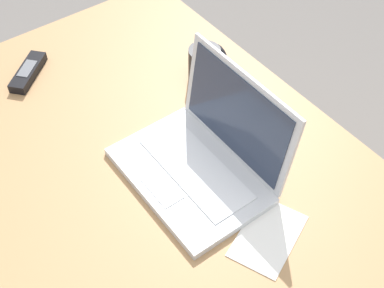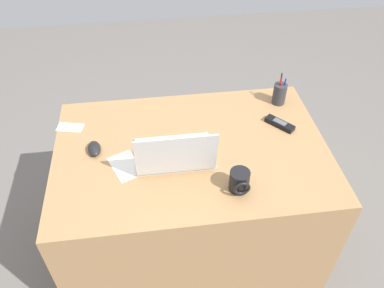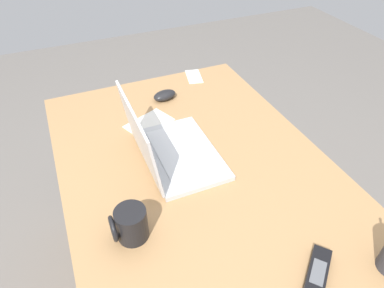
{
  "view_description": "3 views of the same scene",
  "coord_description": "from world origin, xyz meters",
  "px_view_note": "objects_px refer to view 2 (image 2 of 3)",
  "views": [
    {
      "loc": [
        0.68,
        -0.4,
        1.7
      ],
      "look_at": [
        0.07,
        0.05,
        0.84
      ],
      "focal_mm": 49.85,
      "sensor_mm": 36.0,
      "label": 1
    },
    {
      "loc": [
        0.17,
        1.28,
        1.97
      ],
      "look_at": [
        0.0,
        0.04,
        0.82
      ],
      "focal_mm": 36.05,
      "sensor_mm": 36.0,
      "label": 2
    },
    {
      "loc": [
        -0.73,
        0.33,
        1.52
      ],
      "look_at": [
        0.04,
        0.01,
        0.83
      ],
      "focal_mm": 32.11,
      "sensor_mm": 36.0,
      "label": 3
    }
  ],
  "objects_px": {
    "laptop": "(175,154)",
    "coffee_mug_white": "(240,181)",
    "pen_holder": "(280,94)",
    "cordless_phone": "(280,124)",
    "computer_mouse": "(94,149)"
  },
  "relations": [
    {
      "from": "laptop",
      "to": "coffee_mug_white",
      "type": "bearing_deg",
      "value": 141.84
    },
    {
      "from": "coffee_mug_white",
      "to": "pen_holder",
      "type": "height_order",
      "value": "pen_holder"
    },
    {
      "from": "cordless_phone",
      "to": "pen_holder",
      "type": "bearing_deg",
      "value": -104.8
    },
    {
      "from": "computer_mouse",
      "to": "coffee_mug_white",
      "type": "xyz_separation_m",
      "value": [
        -0.6,
        0.31,
        0.03
      ]
    },
    {
      "from": "laptop",
      "to": "computer_mouse",
      "type": "distance_m",
      "value": 0.38
    },
    {
      "from": "laptop",
      "to": "cordless_phone",
      "type": "bearing_deg",
      "value": -161.4
    },
    {
      "from": "cordless_phone",
      "to": "laptop",
      "type": "bearing_deg",
      "value": 18.6
    },
    {
      "from": "coffee_mug_white",
      "to": "cordless_phone",
      "type": "distance_m",
      "value": 0.47
    },
    {
      "from": "laptop",
      "to": "pen_holder",
      "type": "height_order",
      "value": "laptop"
    },
    {
      "from": "computer_mouse",
      "to": "cordless_phone",
      "type": "height_order",
      "value": "computer_mouse"
    },
    {
      "from": "laptop",
      "to": "pen_holder",
      "type": "bearing_deg",
      "value": -147.98
    },
    {
      "from": "laptop",
      "to": "coffee_mug_white",
      "type": "xyz_separation_m",
      "value": [
        -0.25,
        0.19,
        0.0
      ]
    },
    {
      "from": "pen_holder",
      "to": "computer_mouse",
      "type": "bearing_deg",
      "value": 14.99
    },
    {
      "from": "cordless_phone",
      "to": "coffee_mug_white",
      "type": "bearing_deg",
      "value": 52.24
    },
    {
      "from": "computer_mouse",
      "to": "cordless_phone",
      "type": "xyz_separation_m",
      "value": [
        -0.89,
        -0.07,
        -0.01
      ]
    }
  ]
}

